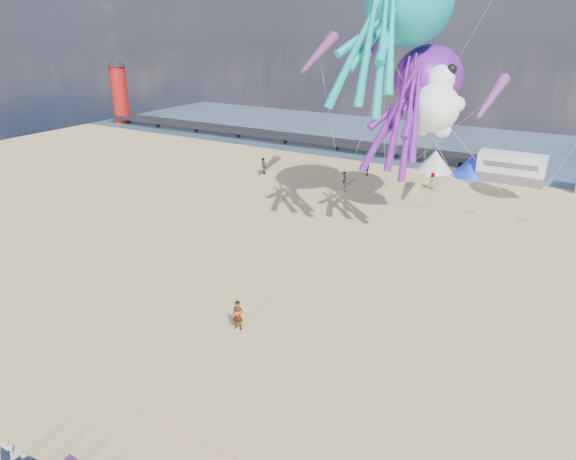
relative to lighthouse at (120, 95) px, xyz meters
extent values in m
plane|color=#D9BC7D|center=(56.00, -44.00, -4.50)|extent=(120.00, 120.00, 0.00)
plane|color=#3A5370|center=(56.00, 11.00, -4.48)|extent=(120.00, 120.00, 0.00)
cube|color=black|center=(28.00, 0.00, -3.50)|extent=(60.00, 3.00, 0.50)
cylinder|color=#A5140F|center=(0.00, 0.00, 0.00)|extent=(2.60, 2.60, 9.00)
cube|color=silver|center=(62.00, -4.00, -3.00)|extent=(6.60, 2.50, 3.00)
cone|color=white|center=(54.00, -4.00, -3.30)|extent=(4.00, 4.00, 2.40)
cone|color=#1933CC|center=(58.00, -4.00, -3.30)|extent=(4.00, 4.00, 2.40)
cylinder|color=#F2338C|center=(56.00, -49.00, -4.48)|extent=(34.00, 0.03, 0.03)
imported|color=tan|center=(53.88, -41.52, -3.65)|extent=(0.70, 0.54, 1.71)
imported|color=#7F6659|center=(55.67, -10.72, -3.65)|extent=(0.55, 0.70, 1.70)
imported|color=#7F6659|center=(38.07, -14.86, -3.58)|extent=(1.07, 1.01, 1.83)
imported|color=#7F6659|center=(48.12, -9.52, -3.67)|extent=(0.65, 0.83, 1.67)
imported|color=#7F6659|center=(47.78, -14.53, -3.71)|extent=(0.78, 1.54, 1.59)
cube|color=gray|center=(48.32, -16.22, -4.39)|extent=(0.50, 0.35, 0.22)
cube|color=gray|center=(56.68, -17.15, -4.39)|extent=(0.50, 0.35, 0.22)
cube|color=gray|center=(64.94, -15.85, -4.39)|extent=(0.50, 0.35, 0.22)
cube|color=gray|center=(60.79, -15.97, -4.39)|extent=(0.50, 0.35, 0.22)
cube|color=gray|center=(51.31, -12.19, -4.39)|extent=(0.50, 0.35, 0.22)
camera|label=1|loc=(68.46, -60.80, 11.05)|focal=32.00mm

